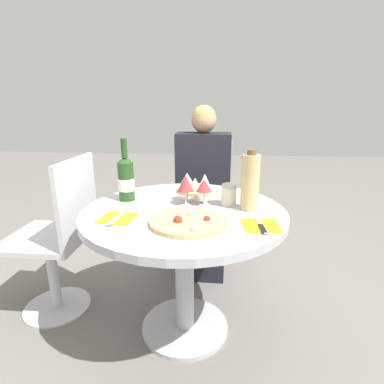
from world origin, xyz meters
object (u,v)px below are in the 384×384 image
at_px(dining_table, 184,235).
at_px(chair_empty_side, 59,240).
at_px(seated_diner, 202,200).
at_px(pizza_large, 188,221).
at_px(chair_behind_diner, 203,202).
at_px(tall_carafe, 250,182).
at_px(wine_bottle, 126,179).

xyz_separation_m(dining_table, chair_empty_side, (-0.73, 0.10, -0.11)).
bearing_deg(seated_diner, pizza_large, 89.50).
relative_size(chair_behind_diner, tall_carafe, 3.15).
height_order(dining_table, wine_bottle, wine_bottle).
relative_size(chair_behind_diner, pizza_large, 2.78).
xyz_separation_m(chair_behind_diner, seated_diner, (-0.00, -0.15, 0.07)).
distance_m(seated_diner, chair_empty_side, 0.98).
bearing_deg(seated_diner, tall_carafe, 111.48).
xyz_separation_m(chair_empty_side, pizza_large, (0.77, -0.29, 0.26)).
bearing_deg(seated_diner, chair_empty_side, 37.69).
relative_size(dining_table, chair_behind_diner, 1.08).
distance_m(dining_table, pizza_large, 0.24).
distance_m(dining_table, chair_empty_side, 0.74).
relative_size(chair_empty_side, wine_bottle, 2.81).
height_order(dining_table, pizza_large, pizza_large).
bearing_deg(wine_bottle, pizza_large, -40.09).
height_order(seated_diner, wine_bottle, seated_diner).
xyz_separation_m(chair_empty_side, wine_bottle, (0.41, 0.02, 0.36)).
distance_m(dining_table, chair_behind_diner, 0.87).
bearing_deg(wine_bottle, chair_empty_side, -177.71).
distance_m(chair_empty_side, wine_bottle, 0.55).
relative_size(chair_empty_side, tall_carafe, 3.15).
bearing_deg(chair_behind_diner, seated_diner, 90.00).
distance_m(seated_diner, pizza_large, 0.91).
bearing_deg(seated_diner, dining_table, 86.10).
height_order(seated_diner, pizza_large, seated_diner).
height_order(dining_table, chair_empty_side, chair_empty_side).
xyz_separation_m(chair_empty_side, tall_carafe, (1.04, -0.08, 0.38)).
bearing_deg(chair_empty_side, pizza_large, -110.61).
relative_size(seated_diner, wine_bottle, 3.63).
height_order(pizza_large, tall_carafe, tall_carafe).
height_order(chair_behind_diner, chair_empty_side, same).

